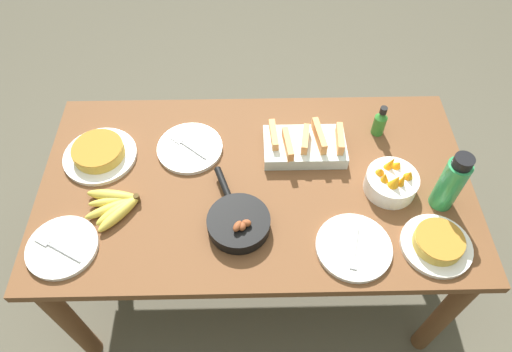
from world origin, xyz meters
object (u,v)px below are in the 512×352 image
Objects in this scene: skillet at (238,222)px; empty_plate_far_right at (62,247)px; banana_bunch at (116,206)px; frittata_plate_center at (437,243)px; water_bottle at (451,183)px; frittata_plate_side at (99,153)px; hot_sauce_bottle at (380,122)px; empty_plate_far_left at (354,247)px; melon_tray at (305,145)px; fruit_bowl_mango at (392,182)px; empty_plate_near_front at (190,148)px.

skillet is 1.44× the size of empty_plate_far_right.
frittata_plate_center is (1.05, -0.17, 0.00)m from banana_bunch.
water_bottle is (0.06, 0.17, 0.09)m from frittata_plate_center.
hot_sauce_bottle is (1.05, 0.10, 0.03)m from frittata_plate_side.
skillet is 0.64m from frittata_plate_center.
banana_bunch is 0.81× the size of empty_plate_far_left.
melon_tray is 1.67× the size of fruit_bowl_mango.
frittata_plate_center reaches higher than empty_plate_near_front.
hot_sauce_bottle is (0.01, 0.27, 0.01)m from fruit_bowl_mango.
melon_tray reaches higher than frittata_plate_side.
skillet is 1.82× the size of fruit_bowl_mango.
empty_plate_far_left is 0.94m from empty_plate_far_right.
water_bottle is at bearing -19.90° from fruit_bowl_mango.
skillet is 2.49× the size of hot_sauce_bottle.
banana_bunch is 0.80m from empty_plate_far_left.
fruit_bowl_mango is at bearing -91.17° from hot_sauce_bottle.
empty_plate_far_left is at bearing -73.11° from melon_tray.
empty_plate_far_left is (-0.27, -0.00, -0.01)m from frittata_plate_center.
melon_tray is at bearing 20.20° from banana_bunch.
empty_plate_near_front is at bearing 142.36° from empty_plate_far_left.
hot_sauce_bottle reaches higher than skillet.
water_bottle reaches higher than empty_plate_far_right.
empty_plate_far_left is at bearing -179.82° from frittata_plate_center.
empty_plate_far_right is (-0.38, -0.41, 0.00)m from empty_plate_near_front.
empty_plate_far_left is at bearing -152.13° from water_bottle.
skillet is 0.60m from frittata_plate_side.
fruit_bowl_mango is at bearing 55.47° from empty_plate_far_left.
banana_bunch is 0.21m from empty_plate_far_right.
water_bottle is at bearing -102.24° from skillet.
fruit_bowl_mango is (1.04, -0.16, 0.02)m from frittata_plate_side.
frittata_plate_side is at bearing 171.09° from fruit_bowl_mango.
water_bottle is (1.26, 0.15, 0.11)m from empty_plate_far_right.
melon_tray is at bearing -2.22° from empty_plate_near_front.
empty_plate_near_front and empty_plate_far_left have the same top height.
frittata_plate_side is (-0.76, -0.01, -0.01)m from melon_tray.
frittata_plate_side is at bearing 82.11° from empty_plate_far_right.
banana_bunch is 0.82× the size of water_bottle.
water_bottle reaches higher than frittata_plate_center.
water_bottle is at bearing 70.84° from frittata_plate_center.
melon_tray is 0.34m from fruit_bowl_mango.
hot_sauce_bottle is (0.95, 0.33, 0.04)m from banana_bunch.
fruit_bowl_mango is at bearing -93.94° from skillet.
frittata_plate_side reaches higher than empty_plate_far_right.
skillet reaches higher than banana_bunch.
hot_sauce_bottle is at bearing 17.25° from melon_tray.
banana_bunch is 1.01m from hot_sauce_bottle.
water_bottle reaches higher than melon_tray.
skillet reaches higher than empty_plate_far_left.
water_bottle reaches higher than skillet.
frittata_plate_side is 1.23m from water_bottle.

